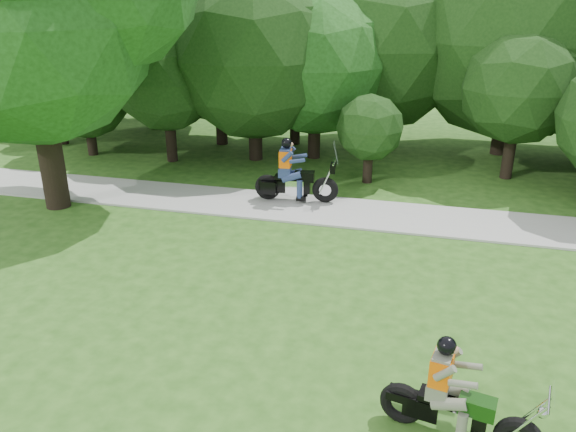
# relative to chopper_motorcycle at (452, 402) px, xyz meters

# --- Properties ---
(ground) EXTENTS (100.00, 100.00, 0.00)m
(ground) POSITION_rel_chopper_motorcycle_xyz_m (-0.31, 0.05, -0.59)
(ground) COLOR #264F16
(ground) RESTS_ON ground
(walkway) EXTENTS (60.00, 2.20, 0.06)m
(walkway) POSITION_rel_chopper_motorcycle_xyz_m (-0.31, 8.05, -0.56)
(walkway) COLOR #A8A8A2
(walkway) RESTS_ON ground
(tree_line) EXTENTS (39.50, 11.39, 7.88)m
(tree_line) POSITION_rel_chopper_motorcycle_xyz_m (1.36, 14.83, 3.11)
(tree_line) COLOR black
(tree_line) RESTS_ON ground
(chopper_motorcycle) EXTENTS (2.21, 0.82, 1.59)m
(chopper_motorcycle) POSITION_rel_chopper_motorcycle_xyz_m (0.00, 0.00, 0.00)
(chopper_motorcycle) COLOR black
(chopper_motorcycle) RESTS_ON ground
(touring_motorcycle) EXTENTS (2.46, 0.86, 1.88)m
(touring_motorcycle) POSITION_rel_chopper_motorcycle_xyz_m (-4.37, 8.51, 0.15)
(touring_motorcycle) COLOR black
(touring_motorcycle) RESTS_ON walkway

